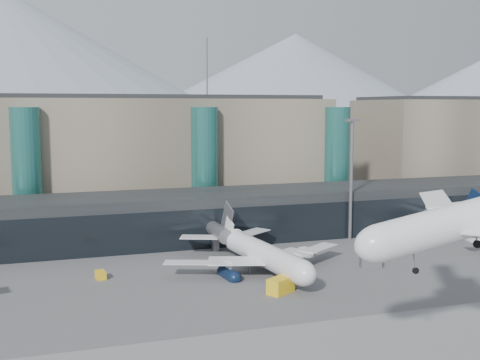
# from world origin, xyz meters

# --- Properties ---
(ground) EXTENTS (900.00, 900.00, 0.00)m
(ground) POSITION_xyz_m (0.00, 0.00, 0.00)
(ground) COLOR #515154
(ground) RESTS_ON ground
(concourse) EXTENTS (170.00, 27.00, 10.00)m
(concourse) POSITION_xyz_m (-0.02, 57.73, 4.97)
(concourse) COLOR black
(concourse) RESTS_ON ground
(terminal_main) EXTENTS (130.00, 30.00, 31.00)m
(terminal_main) POSITION_xyz_m (-25.00, 90.00, 15.44)
(terminal_main) COLOR gray
(terminal_main) RESTS_ON ground
(terminal_east) EXTENTS (70.00, 30.00, 31.00)m
(terminal_east) POSITION_xyz_m (95.00, 90.00, 15.44)
(terminal_east) COLOR gray
(terminal_east) RESTS_ON ground
(teal_towers) EXTENTS (116.40, 19.40, 46.00)m
(teal_towers) POSITION_xyz_m (-14.99, 74.01, 14.01)
(teal_towers) COLOR #266B65
(teal_towers) RESTS_ON ground
(mountain_ridge) EXTENTS (910.00, 400.00, 110.00)m
(mountain_ridge) POSITION_xyz_m (15.97, 380.00, 45.74)
(mountain_ridge) COLOR gray
(mountain_ridge) RESTS_ON ground
(lightmast_mid) EXTENTS (3.00, 1.20, 25.60)m
(lightmast_mid) POSITION_xyz_m (30.00, 48.00, 14.42)
(lightmast_mid) COLOR slate
(lightmast_mid) RESTS_ON ground
(jet_parked_mid) EXTENTS (35.15, 35.02, 11.40)m
(jet_parked_mid) POSITION_xyz_m (3.14, 32.43, 4.31)
(jet_parked_mid) COLOR white
(jet_parked_mid) RESTS_ON ground
(veh_b) EXTENTS (1.75, 2.50, 1.34)m
(veh_b) POSITION_xyz_m (-23.22, 34.21, 0.67)
(veh_b) COLOR yellow
(veh_b) RESTS_ON ground
(veh_c) EXTENTS (3.98, 2.79, 2.00)m
(veh_c) POSITION_xyz_m (22.64, 26.83, 1.00)
(veh_c) COLOR #525157
(veh_c) RESTS_ON ground
(veh_d) EXTENTS (2.56, 3.39, 1.72)m
(veh_d) POSITION_xyz_m (40.91, 39.30, 0.86)
(veh_d) COLOR silver
(veh_d) RESTS_ON ground
(veh_g) EXTENTS (2.19, 2.93, 1.52)m
(veh_g) POSITION_xyz_m (15.16, 37.71, 0.76)
(veh_g) COLOR silver
(veh_g) RESTS_ON ground
(veh_h) EXTENTS (4.88, 4.24, 2.40)m
(veh_h) POSITION_xyz_m (2.05, 18.00, 1.20)
(veh_h) COLOR yellow
(veh_h) RESTS_ON ground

